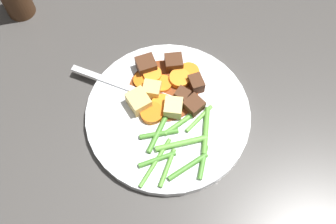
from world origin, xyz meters
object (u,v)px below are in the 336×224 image
meat_chunk_1 (193,102)px  meat_chunk_2 (174,63)px  carrot_slice_5 (162,84)px  potato_chunk_2 (152,90)px  carrot_slice_0 (189,73)px  carrot_slice_3 (143,81)px  meat_chunk_4 (146,66)px  fork (124,86)px  potato_chunk_0 (139,101)px  carrot_slice_2 (152,75)px  potato_chunk_1 (173,109)px  meat_chunk_0 (196,84)px  carrot_slice_4 (151,111)px  dinner_plate (168,114)px  meat_chunk_3 (183,95)px  carrot_slice_1 (163,105)px  carrot_slice_6 (180,79)px

meat_chunk_1 → meat_chunk_2: meat_chunk_2 is taller
carrot_slice_5 → potato_chunk_2: potato_chunk_2 is taller
meat_chunk_2 → potato_chunk_2: bearing=133.9°
carrot_slice_0 → carrot_slice_3: carrot_slice_0 is taller
potato_chunk_2 → meat_chunk_4: (0.04, 0.00, 0.00)m
carrot_slice_0 → fork: size_ratio=0.22×
carrot_slice_5 → potato_chunk_0: potato_chunk_0 is taller
carrot_slice_2 → potato_chunk_1: 0.07m
carrot_slice_0 → meat_chunk_0: 0.03m
meat_chunk_4 → carrot_slice_0: bearing=-107.4°
fork → carrot_slice_4: bearing=-146.3°
carrot_slice_3 → meat_chunk_4: size_ratio=1.01×
carrot_slice_0 → potato_chunk_0: (-0.04, 0.09, 0.01)m
carrot_slice_5 → dinner_plate: bearing=-178.9°
meat_chunk_3 → meat_chunk_2: bearing=2.8°
dinner_plate → carrot_slice_0: bearing=-36.5°
carrot_slice_3 → potato_chunk_1: bearing=-147.9°
dinner_plate → carrot_slice_3: (0.06, 0.03, 0.01)m
dinner_plate → fork: fork is taller
potato_chunk_1 → potato_chunk_2: bearing=34.7°
carrot_slice_4 → meat_chunk_4: size_ratio=1.20×
carrot_slice_4 → carrot_slice_0: bearing=-50.6°
carrot_slice_1 → meat_chunk_3: meat_chunk_3 is taller
carrot_slice_2 → potato_chunk_0: 0.05m
carrot_slice_2 → potato_chunk_2: size_ratio=1.10×
carrot_slice_2 → carrot_slice_6: bearing=-109.4°
potato_chunk_1 → fork: (0.06, 0.07, -0.01)m
carrot_slice_2 → meat_chunk_1: bearing=-138.7°
carrot_slice_4 → carrot_slice_2: bearing=-10.7°
carrot_slice_2 → potato_chunk_0: size_ratio=0.87×
potato_chunk_2 → meat_chunk_0: 0.07m
carrot_slice_2 → meat_chunk_4: meat_chunk_4 is taller
carrot_slice_0 → carrot_slice_3: (-0.00, 0.08, -0.00)m
potato_chunk_2 → carrot_slice_5: bearing=-59.4°
carrot_slice_1 → carrot_slice_4: size_ratio=1.01×
meat_chunk_4 → meat_chunk_0: bearing=-122.9°
potato_chunk_0 → meat_chunk_0: 0.09m
carrot_slice_0 → potato_chunk_0: 0.10m
meat_chunk_1 → meat_chunk_2: 0.08m
dinner_plate → carrot_slice_4: carrot_slice_4 is taller
meat_chunk_1 → potato_chunk_0: bearing=79.5°
carrot_slice_3 → carrot_slice_6: bearing=-98.8°
dinner_plate → meat_chunk_3: (0.02, -0.03, 0.02)m
fork → meat_chunk_2: bearing=-74.9°
dinner_plate → meat_chunk_1: bearing=-83.3°
meat_chunk_2 → meat_chunk_4: size_ratio=0.95×
meat_chunk_0 → meat_chunk_1: size_ratio=0.97×
carrot_slice_5 → fork: 0.06m
carrot_slice_2 → potato_chunk_1: size_ratio=1.04×
dinner_plate → meat_chunk_3: size_ratio=12.61×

